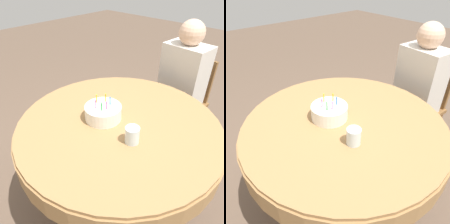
# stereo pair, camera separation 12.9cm
# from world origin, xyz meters

# --- Properties ---
(ground_plane) EXTENTS (12.00, 12.00, 0.00)m
(ground_plane) POSITION_xyz_m (0.00, 0.00, 0.00)
(ground_plane) COLOR brown
(dining_table) EXTENTS (1.30, 1.30, 0.76)m
(dining_table) POSITION_xyz_m (0.00, 0.00, 0.68)
(dining_table) COLOR #9E7547
(dining_table) RESTS_ON ground_plane
(chair) EXTENTS (0.46, 0.46, 0.87)m
(chair) POSITION_xyz_m (-0.05, 1.01, 0.48)
(chair) COLOR brown
(chair) RESTS_ON ground_plane
(person) EXTENTS (0.39, 0.37, 1.23)m
(person) POSITION_xyz_m (-0.05, 0.92, 0.74)
(person) COLOR #DBB293
(person) RESTS_ON ground_plane
(birthday_cake) EXTENTS (0.23, 0.23, 0.15)m
(birthday_cake) POSITION_xyz_m (-0.10, -0.05, 0.81)
(birthday_cake) COLOR white
(birthday_cake) RESTS_ON dining_table
(drinking_glass) EXTENTS (0.08, 0.08, 0.10)m
(drinking_glass) POSITION_xyz_m (0.18, -0.09, 0.81)
(drinking_glass) COLOR silver
(drinking_glass) RESTS_ON dining_table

